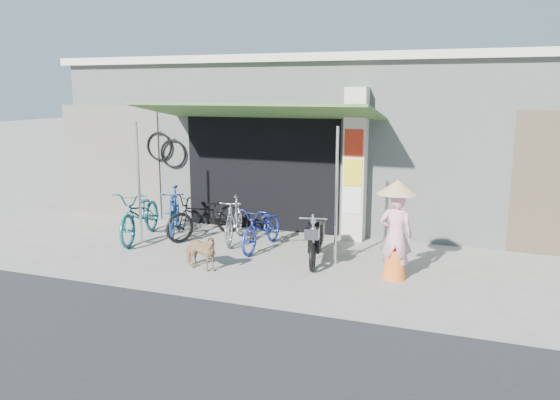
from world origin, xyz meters
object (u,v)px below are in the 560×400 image
(bike_teal, at_px, (141,214))
(moped, at_px, (316,238))
(bike_navy, at_px, (262,227))
(nun, at_px, (396,230))
(street_dog, at_px, (200,252))
(bike_black, at_px, (206,215))
(bike_silver, at_px, (234,219))
(bike_blue, at_px, (174,211))

(bike_teal, xyz_separation_m, moped, (3.69, -0.14, -0.10))
(moped, bearing_deg, bike_navy, 152.58)
(nun, bearing_deg, bike_navy, -20.53)
(street_dog, distance_m, moped, 2.03)
(bike_teal, distance_m, nun, 5.16)
(bike_teal, distance_m, bike_black, 1.29)
(bike_silver, bearing_deg, street_dog, -95.79)
(bike_blue, height_order, bike_navy, bike_blue)
(moped, distance_m, nun, 1.55)
(bike_silver, bearing_deg, bike_navy, -33.72)
(bike_blue, xyz_separation_m, bike_navy, (2.07, -0.31, -0.08))
(bike_teal, height_order, bike_blue, bike_teal)
(bike_black, bearing_deg, moped, 13.80)
(bike_navy, bearing_deg, street_dog, -105.05)
(moped, relative_size, nun, 1.00)
(bike_blue, height_order, nun, nun)
(bike_black, height_order, bike_silver, bike_black)
(bike_teal, height_order, moped, bike_teal)
(bike_teal, xyz_separation_m, bike_blue, (0.46, 0.52, -0.02))
(street_dog, bearing_deg, nun, -64.12)
(bike_teal, height_order, bike_silver, bike_teal)
(bike_navy, xyz_separation_m, nun, (2.59, -0.81, 0.38))
(bike_blue, height_order, street_dog, bike_blue)
(bike_teal, relative_size, moped, 1.22)
(bike_navy, distance_m, nun, 2.74)
(bike_teal, bearing_deg, nun, -19.90)
(bike_teal, relative_size, nun, 1.23)
(bike_blue, bearing_deg, street_dog, -74.13)
(street_dog, distance_m, nun, 3.21)
(street_dog, xyz_separation_m, moped, (1.66, 1.17, 0.10))
(bike_black, distance_m, moped, 2.60)
(bike_navy, xyz_separation_m, moped, (1.16, -0.35, -0.00))
(bike_blue, relative_size, bike_black, 0.92)
(bike_blue, distance_m, nun, 4.80)
(bike_teal, xyz_separation_m, bike_black, (1.17, 0.53, -0.04))
(moped, bearing_deg, bike_blue, 157.77)
(bike_black, height_order, nun, nun)
(street_dog, height_order, moped, moped)
(bike_blue, bearing_deg, bike_navy, -33.29)
(bike_teal, relative_size, bike_black, 1.09)
(bike_silver, xyz_separation_m, nun, (3.29, -1.09, 0.35))
(bike_navy, bearing_deg, bike_silver, 161.88)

